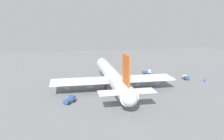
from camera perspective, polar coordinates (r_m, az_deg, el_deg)
name	(u,v)px	position (r m, az deg, el deg)	size (l,w,h in m)	color
ground_plane	(112,89)	(105.16, 0.00, -4.64)	(265.33, 265.33, 0.00)	slate
cargo_airplane	(112,76)	(103.33, 0.03, -1.57)	(66.33, 54.08, 19.36)	silver
fuel_truck	(147,72)	(134.79, 8.72, -0.45)	(2.27, 4.62, 2.34)	silver
baggage_tug	(186,77)	(126.54, 17.89, -1.76)	(4.02, 2.52, 2.10)	silver
cargo_loader	(70,100)	(88.85, -10.46, -7.33)	(5.13, 4.84, 2.40)	#2D5193
maintenance_van	(62,82)	(115.28, -12.44, -2.85)	(3.63, 4.30, 2.03)	#B21E19
cargo_container_aft	(207,80)	(125.40, 22.59, -2.40)	(3.54, 3.14, 1.62)	#4C729E
safety_cone_nose	(107,73)	(133.93, -1.19, -0.71)	(0.52, 0.52, 0.74)	orange
safety_cone_tail	(129,113)	(77.68, 4.20, -10.75)	(0.55, 0.55, 0.78)	orange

